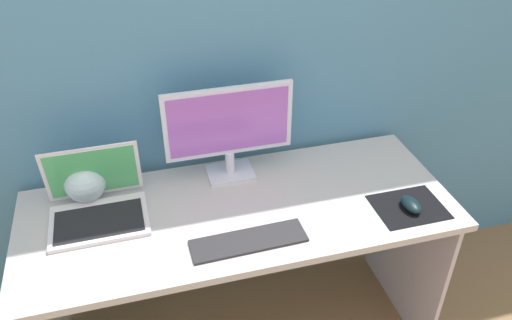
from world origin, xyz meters
The scene contains 8 objects.
wall_back centered at (0.00, 0.36, 1.25)m, with size 6.00×0.04×2.50m, color teal.
desk centered at (0.00, 0.00, 0.60)m, with size 1.56×0.62×0.74m.
monitor centered at (0.02, 0.21, 0.95)m, with size 0.49×0.14×0.38m.
laptop centered at (-0.49, 0.09, 0.79)m, with size 0.34×0.27×0.24m.
fishbowl centered at (-0.53, 0.20, 0.82)m, with size 0.15×0.15×0.15m, color silver.
keyboard_external centered at (-0.01, -0.18, 0.75)m, with size 0.39×0.11×0.01m, color #29282A.
mousepad centered at (0.59, -0.16, 0.75)m, with size 0.25×0.20×0.00m, color black.
mouse centered at (0.59, -0.17, 0.76)m, with size 0.06×0.10×0.04m, color black.
Camera 1 is at (-0.32, -1.40, 1.94)m, focal length 36.07 mm.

